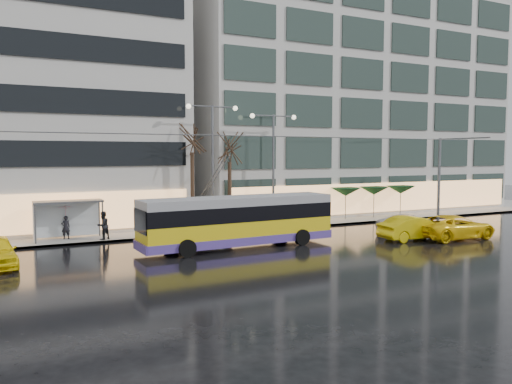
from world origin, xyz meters
TOP-DOWN VIEW (x-y plane):
  - ground at (0.00, 0.00)m, footprint 140.00×140.00m
  - sidewalk at (2.00, 14.00)m, footprint 80.00×10.00m
  - kerb at (2.00, 9.05)m, footprint 80.00×0.10m
  - building_right at (19.00, 19.00)m, footprint 32.00×14.00m
  - trolleybus at (0.99, 3.93)m, footprint 12.14×4.87m
  - catenary at (1.00, 7.94)m, footprint 42.24×5.12m
  - bus_shelter at (-8.38, 10.69)m, footprint 4.20×1.60m
  - street_lamp_near at (2.00, 10.80)m, footprint 3.96×0.36m
  - street_lamp_far at (7.00, 10.80)m, footprint 3.96×0.36m
  - tree_a at (0.50, 11.00)m, footprint 3.20×3.20m
  - tree_b at (3.50, 11.20)m, footprint 3.20×3.20m
  - parasol_a at (14.00, 11.00)m, footprint 2.50×2.50m
  - parasol_b at (17.00, 11.00)m, footprint 2.50×2.50m
  - parasol_c at (20.00, 11.00)m, footprint 2.50×2.50m
  - taxi_b at (12.41, 1.30)m, footprint 4.90×1.92m
  - taxi_c at (15.15, 0.49)m, footprint 5.79×2.77m
  - sedan_silver at (14.31, 3.73)m, footprint 4.85×2.38m
  - pedestrian_a at (-8.17, 10.74)m, footprint 1.14×1.16m
  - pedestrian_b at (-6.03, 9.56)m, footprint 1.11×1.06m
  - pedestrian_c at (-8.74, 11.89)m, footprint 1.26×1.13m

SIDE VIEW (x-z plane):
  - ground at x=0.00m, z-range 0.00..0.00m
  - sidewalk at x=2.00m, z-range 0.00..0.15m
  - kerb at x=2.00m, z-range 0.00..0.15m
  - sedan_silver at x=14.31m, z-range 0.00..1.33m
  - taxi_b at x=12.41m, z-range 0.00..1.59m
  - taxi_c at x=15.15m, z-range 0.00..1.59m
  - pedestrian_b at x=-6.03m, z-range 0.15..1.96m
  - pedestrian_c at x=-8.74m, z-range 0.21..2.32m
  - trolleybus at x=0.99m, z-range -1.28..4.30m
  - pedestrian_a at x=-8.17m, z-range 0.54..2.73m
  - bus_shelter at x=-8.38m, z-range 0.71..3.22m
  - parasol_a at x=14.00m, z-range 1.12..3.77m
  - parasol_b at x=17.00m, z-range 1.12..3.77m
  - parasol_c at x=20.00m, z-range 1.12..3.77m
  - catenary at x=1.00m, z-range 0.75..7.75m
  - street_lamp_far at x=7.00m, z-range 1.45..9.98m
  - street_lamp_near at x=2.00m, z-range 1.48..10.51m
  - tree_b at x=3.50m, z-range 2.55..10.25m
  - tree_a at x=0.50m, z-range 2.89..11.29m
  - building_right at x=19.00m, z-range 0.15..25.15m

